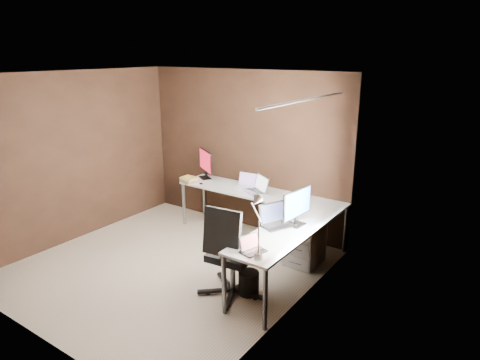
% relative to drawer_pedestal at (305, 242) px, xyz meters
% --- Properties ---
extents(room, '(3.60, 3.60, 2.50)m').
position_rel_drawer_pedestal_xyz_m(room, '(-1.09, -1.08, 0.98)').
color(room, '#C7AF9B').
rests_on(room, ground).
extents(desk, '(2.65, 2.25, 0.73)m').
position_rel_drawer_pedestal_xyz_m(desk, '(-0.59, -0.11, 0.38)').
color(desk, white).
rests_on(desk, ground).
extents(drawer_pedestal, '(0.42, 0.50, 0.60)m').
position_rel_drawer_pedestal_xyz_m(drawer_pedestal, '(0.00, 0.00, 0.00)').
color(drawer_pedestal, white).
rests_on(drawer_pedestal, ground).
extents(monitor_left, '(0.47, 0.31, 0.47)m').
position_rel_drawer_pedestal_xyz_m(monitor_left, '(-2.07, 0.47, 0.69)').
color(monitor_left, black).
rests_on(monitor_left, desk).
extents(monitor_right, '(0.15, 0.55, 0.45)m').
position_rel_drawer_pedestal_xyz_m(monitor_right, '(0.10, -0.47, 0.69)').
color(monitor_right, black).
rests_on(monitor_right, desk).
extents(laptop_white, '(0.34, 0.26, 0.21)m').
position_rel_drawer_pedestal_xyz_m(laptop_white, '(-1.24, 0.44, 0.48)').
color(laptop_white, white).
rests_on(laptop_white, desk).
extents(laptop_silver, '(0.45, 0.41, 0.24)m').
position_rel_drawer_pedestal_xyz_m(laptop_silver, '(-0.97, 0.34, 0.48)').
color(laptop_silver, silver).
rests_on(laptop_silver, desk).
extents(laptop_black_big, '(0.42, 0.47, 0.26)m').
position_rel_drawer_pedestal_xyz_m(laptop_black_big, '(-0.11, -0.60, 0.49)').
color(laptop_black_big, black).
rests_on(laptop_black_big, desk).
extents(laptop_black_small, '(0.25, 0.30, 0.18)m').
position_rel_drawer_pedestal_xyz_m(laptop_black_small, '(0.04, -1.37, 0.47)').
color(laptop_black_small, black).
rests_on(laptop_black_small, desk).
extents(book_stack, '(0.31, 0.27, 0.08)m').
position_rel_drawer_pedestal_xyz_m(book_stack, '(-2.16, 0.15, 0.47)').
color(book_stack, '#9F7C55').
rests_on(book_stack, desk).
extents(mouse_left, '(0.09, 0.06, 0.03)m').
position_rel_drawer_pedestal_xyz_m(mouse_left, '(-1.91, 0.15, 0.45)').
color(mouse_left, black).
rests_on(mouse_left, desk).
extents(mouse_corner, '(0.09, 0.07, 0.03)m').
position_rel_drawer_pedestal_xyz_m(mouse_corner, '(-0.44, 0.15, 0.44)').
color(mouse_corner, black).
rests_on(mouse_corner, desk).
extents(desk_lamp, '(0.20, 0.24, 0.64)m').
position_rel_drawer_pedestal_xyz_m(desk_lamp, '(0.13, -1.42, 0.84)').
color(desk_lamp, slate).
rests_on(desk_lamp, desk).
extents(office_chair, '(0.63, 0.63, 1.13)m').
position_rel_drawer_pedestal_xyz_m(office_chair, '(-0.34, -1.22, 0.03)').
color(office_chair, black).
rests_on(office_chair, ground).
extents(wastebasket, '(0.28, 0.28, 0.28)m').
position_rel_drawer_pedestal_xyz_m(wastebasket, '(-0.19, -1.08, -0.16)').
color(wastebasket, black).
rests_on(wastebasket, ground).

